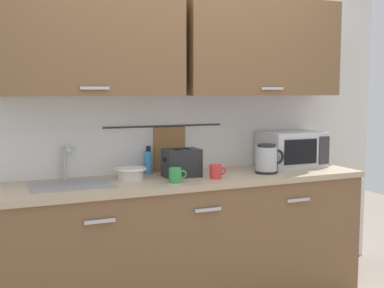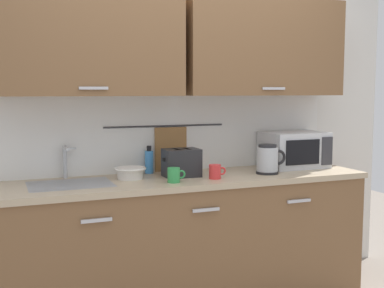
{
  "view_description": "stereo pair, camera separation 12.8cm",
  "coord_description": "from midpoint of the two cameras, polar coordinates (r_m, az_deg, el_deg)",
  "views": [
    {
      "loc": [
        -1.32,
        -2.75,
        1.48
      ],
      "look_at": [
        0.04,
        0.33,
        1.12
      ],
      "focal_mm": 46.25,
      "sensor_mm": 36.0,
      "label": 1
    },
    {
      "loc": [
        -1.2,
        -2.8,
        1.48
      ],
      "look_at": [
        0.04,
        0.33,
        1.12
      ],
      "focal_mm": 46.25,
      "sensor_mm": 36.0,
      "label": 2
    }
  ],
  "objects": [
    {
      "name": "mug_by_kettle",
      "position": [
        3.3,
        3.82,
        -3.21
      ],
      "size": [
        0.12,
        0.08,
        0.09
      ],
      "color": "red",
      "rests_on": "counter_unit"
    },
    {
      "name": "sink_faucet",
      "position": [
        3.37,
        -13.31,
        -1.51
      ],
      "size": [
        0.09,
        0.17,
        0.22
      ],
      "color": "#B2B5BA",
      "rests_on": "counter_unit"
    },
    {
      "name": "toaster",
      "position": [
        3.37,
        -0.14,
        -2.16
      ],
      "size": [
        0.26,
        0.17,
        0.19
      ],
      "color": "#232326",
      "rests_on": "counter_unit"
    },
    {
      "name": "mixing_bowl",
      "position": [
        3.31,
        -6.05,
        -3.25
      ],
      "size": [
        0.21,
        0.21,
        0.08
      ],
      "color": "silver",
      "rests_on": "counter_unit"
    },
    {
      "name": "counter_unit",
      "position": [
        3.48,
        0.45,
        -11.02
      ],
      "size": [
        2.53,
        0.64,
        0.9
      ],
      "color": "brown",
      "rests_on": "ground"
    },
    {
      "name": "microwave",
      "position": [
        3.88,
        12.6,
        -0.63
      ],
      "size": [
        0.46,
        0.35,
        0.27
      ],
      "color": "silver",
      "rests_on": "counter_unit"
    },
    {
      "name": "mug_near_sink",
      "position": [
        3.16,
        -0.92,
        -3.61
      ],
      "size": [
        0.12,
        0.08,
        0.09
      ],
      "color": "green",
      "rests_on": "counter_unit"
    },
    {
      "name": "electric_kettle",
      "position": [
        3.54,
        9.77,
        -1.76
      ],
      "size": [
        0.23,
        0.16,
        0.21
      ],
      "color": "black",
      "rests_on": "counter_unit"
    },
    {
      "name": "back_wall_assembly",
      "position": [
        3.54,
        -0.8,
        6.78
      ],
      "size": [
        3.7,
        0.41,
        2.5
      ],
      "color": "silver",
      "rests_on": "ground"
    },
    {
      "name": "dish_soap_bottle",
      "position": [
        3.51,
        -3.93,
        -2.0
      ],
      "size": [
        0.06,
        0.06,
        0.2
      ],
      "color": "#3F8CD8",
      "rests_on": "counter_unit"
    }
  ]
}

